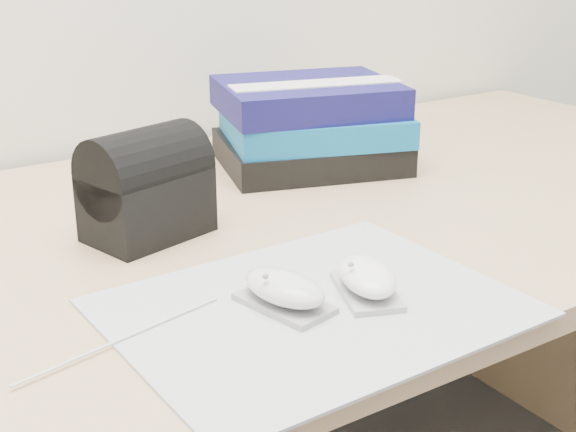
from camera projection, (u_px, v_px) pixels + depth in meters
desk at (293, 334)px, 1.25m from camera, size 1.60×0.80×0.73m
mousepad at (313, 307)px, 0.82m from camera, size 0.41×0.32×0.00m
mouse_rear at (284, 290)px, 0.81m from camera, size 0.08×0.11×0.04m
mouse_front at (367, 278)px, 0.84m from camera, size 0.09×0.11×0.04m
usb_cable at (124, 338)px, 0.75m from camera, size 0.23×0.05×0.00m
book_stack at (311, 125)px, 1.26m from camera, size 0.33×0.29×0.14m
pouch at (146, 185)px, 0.98m from camera, size 0.16×0.13×0.14m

